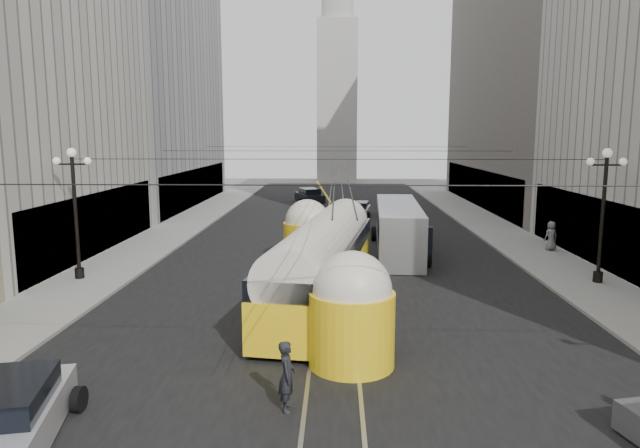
# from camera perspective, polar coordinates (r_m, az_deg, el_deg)

# --- Properties ---
(road) EXTENTS (20.00, 85.00, 0.02)m
(road) POSITION_cam_1_polar(r_m,az_deg,el_deg) (42.08, 1.60, -0.85)
(road) COLOR black
(road) RESTS_ON ground
(sidewalk_left) EXTENTS (4.00, 72.00, 0.15)m
(sidewalk_left) POSITION_cam_1_polar(r_m,az_deg,el_deg) (47.10, -13.15, 0.05)
(sidewalk_left) COLOR gray
(sidewalk_left) RESTS_ON ground
(sidewalk_right) EXTENTS (4.00, 72.00, 0.15)m
(sidewalk_right) POSITION_cam_1_polar(r_m,az_deg,el_deg) (47.06, 16.39, -0.08)
(sidewalk_right) COLOR gray
(sidewalk_right) RESTS_ON ground
(rail_left) EXTENTS (0.12, 85.00, 0.04)m
(rail_left) POSITION_cam_1_polar(r_m,az_deg,el_deg) (42.09, 0.58, -0.85)
(rail_left) COLOR gray
(rail_left) RESTS_ON ground
(rail_right) EXTENTS (0.12, 85.00, 0.04)m
(rail_right) POSITION_cam_1_polar(r_m,az_deg,el_deg) (42.09, 2.62, -0.86)
(rail_right) COLOR gray
(rail_right) RESTS_ON ground
(building_left_far) EXTENTS (12.60, 28.60, 28.60)m
(building_left_far) POSITION_cam_1_polar(r_m,az_deg,el_deg) (60.83, -18.21, 15.25)
(building_left_far) COLOR #999999
(building_left_far) RESTS_ON ground
(building_right_far) EXTENTS (12.60, 32.60, 32.60)m
(building_right_far) POSITION_cam_1_polar(r_m,az_deg,el_deg) (61.04, 21.74, 16.94)
(building_right_far) COLOR #514C47
(building_right_far) RESTS_ON ground
(distant_tower) EXTENTS (6.00, 6.00, 31.36)m
(distant_tower) POSITION_cam_1_polar(r_m,az_deg,el_deg) (89.31, 1.73, 13.94)
(distant_tower) COLOR #B2AFA8
(distant_tower) RESTS_ON ground
(lamppost_left_mid) EXTENTS (1.86, 0.44, 6.37)m
(lamppost_left_mid) POSITION_cam_1_polar(r_m,az_deg,el_deg) (29.99, -23.29, 1.69)
(lamppost_left_mid) COLOR black
(lamppost_left_mid) RESTS_ON sidewalk_left
(lamppost_right_mid) EXTENTS (1.86, 0.44, 6.37)m
(lamppost_right_mid) POSITION_cam_1_polar(r_m,az_deg,el_deg) (29.93, 26.46, 1.47)
(lamppost_right_mid) COLOR black
(lamppost_right_mid) RESTS_ON sidewalk_right
(catenary) EXTENTS (25.00, 72.00, 0.23)m
(catenary) POSITION_cam_1_polar(r_m,az_deg,el_deg) (40.48, 1.80, 7.13)
(catenary) COLOR black
(catenary) RESTS_ON ground
(streetcar) EXTENTS (4.77, 16.67, 3.69)m
(streetcar) POSITION_cam_1_polar(r_m,az_deg,el_deg) (24.55, 0.35, -3.63)
(streetcar) COLOR yellow
(streetcar) RESTS_ON ground
(city_bus) EXTENTS (3.12, 11.86, 2.98)m
(city_bus) POSITION_cam_1_polar(r_m,az_deg,el_deg) (34.95, 7.81, -0.23)
(city_bus) COLOR #A1A2A6
(city_bus) RESTS_ON ground
(sedan_silver) EXTENTS (2.96, 5.09, 1.51)m
(sedan_silver) POSITION_cam_1_polar(r_m,az_deg,el_deg) (15.67, -28.69, -16.57)
(sedan_silver) COLOR #B5B4BA
(sedan_silver) RESTS_ON ground
(sedan_white_far) EXTENTS (2.20, 4.23, 1.27)m
(sedan_white_far) POSITION_cam_1_polar(r_m,az_deg,el_deg) (50.64, 3.96, 1.45)
(sedan_white_far) COLOR silver
(sedan_white_far) RESTS_ON ground
(sedan_dark_far) EXTENTS (3.52, 5.05, 1.48)m
(sedan_dark_far) POSITION_cam_1_polar(r_m,az_deg,el_deg) (61.12, -1.05, 2.84)
(sedan_dark_far) COLOR black
(sedan_dark_far) RESTS_ON ground
(pedestrian_crossing_a) EXTENTS (0.47, 0.70, 1.88)m
(pedestrian_crossing_a) POSITION_cam_1_polar(r_m,az_deg,el_deg) (15.34, -3.32, -14.93)
(pedestrian_crossing_a) COLOR black
(pedestrian_crossing_a) RESTS_ON ground
(pedestrian_sidewalk_right) EXTENTS (1.00, 0.78, 1.79)m
(pedestrian_sidewalk_right) POSITION_cam_1_polar(r_m,az_deg,el_deg) (37.54, 22.11, -1.09)
(pedestrian_sidewalk_right) COLOR slate
(pedestrian_sidewalk_right) RESTS_ON sidewalk_right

